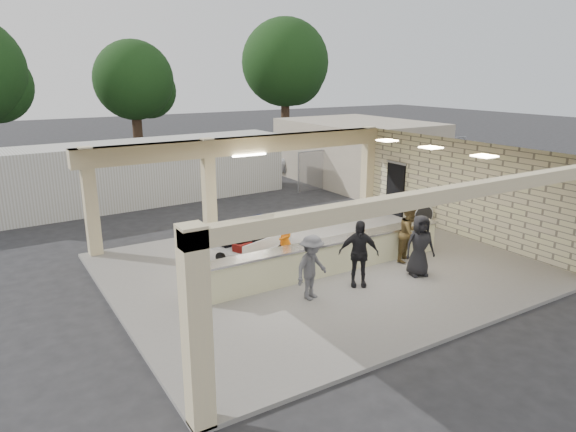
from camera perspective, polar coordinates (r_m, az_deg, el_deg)
ground at (r=15.57m, az=3.60°, el=-5.97°), size 120.00×120.00×0.00m
pavilion at (r=15.76m, az=2.92°, el=-0.50°), size 12.01×10.00×3.55m
baggage_counter at (r=14.98m, az=4.74°, el=-4.48°), size 8.20×0.58×0.98m
luggage_cart at (r=15.87m, az=-4.17°, el=-2.49°), size 2.55×2.04×1.30m
drum_fan at (r=19.72m, az=14.60°, el=0.09°), size 0.89×0.47×0.95m
baggage_handler at (r=14.94m, az=-0.25°, el=-2.88°), size 0.48×0.70×1.76m
passenger_a at (r=16.14m, az=13.37°, el=-1.88°), size 0.94×0.68×1.77m
passenger_b at (r=14.00m, az=7.85°, el=-4.13°), size 1.12×0.92×1.85m
passenger_c at (r=13.12m, az=2.64°, el=-5.71°), size 1.17×0.72×1.71m
passenger_d at (r=15.06m, az=14.43°, el=-3.20°), size 0.94×0.61×1.78m
car_white_a at (r=30.78m, az=2.87°, el=6.27°), size 5.38×3.55×1.41m
car_white_b at (r=33.14m, az=6.80°, el=6.77°), size 4.45×2.48×1.33m
car_dark at (r=30.88m, az=-0.17°, el=6.41°), size 4.73×3.67×1.51m
container_white at (r=24.17m, az=-15.31°, el=4.78°), size 12.99×3.16×2.79m
fence at (r=28.82m, az=11.30°, el=6.03°), size 12.06×0.06×2.03m
tree_mid at (r=39.44m, az=-16.36°, el=13.96°), size 6.00×5.60×8.00m
tree_right at (r=43.37m, az=-0.05°, el=16.32°), size 7.20×7.00×10.00m
adjacent_building at (r=28.50m, az=7.75°, el=7.20°), size 6.00×8.00×3.20m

